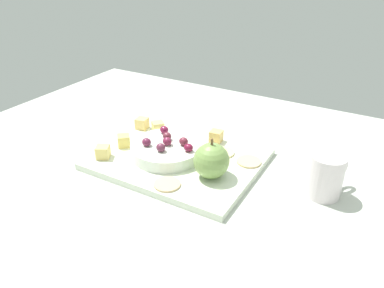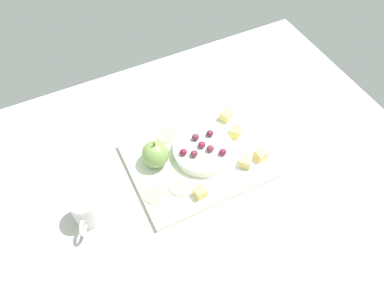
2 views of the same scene
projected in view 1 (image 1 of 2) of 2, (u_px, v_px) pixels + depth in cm
name	position (u px, v px, depth cm)	size (l,w,h in cm)	color
table	(200.00, 170.00, 80.94)	(122.76, 88.03, 4.06)	#B5BCAF
platter	(179.00, 158.00, 79.77)	(33.86, 27.21, 1.42)	silver
serving_dish	(167.00, 149.00, 79.20)	(15.60, 15.60, 2.56)	white
apple_whole	(211.00, 161.00, 70.73)	(7.00, 7.00, 7.00)	#7A9C4F
apple_stem	(212.00, 142.00, 68.79)	(0.50, 0.50, 1.20)	brown
cheese_cube_0	(124.00, 141.00, 82.63)	(2.65, 2.65, 2.65)	#EDD169
cheese_cube_1	(142.00, 123.00, 90.71)	(2.65, 2.65, 2.65)	#F3CC75
cheese_cube_2	(217.00, 136.00, 84.49)	(2.65, 2.65, 2.65)	#F4C66B
cheese_cube_3	(103.00, 152.00, 78.14)	(2.65, 2.65, 2.65)	#F3D575
cheese_cube_4	(158.00, 127.00, 88.83)	(2.65, 2.65, 2.65)	#EACD78
cracker_0	(223.00, 152.00, 80.23)	(5.07, 5.07, 0.40)	beige
cracker_1	(168.00, 184.00, 69.51)	(5.07, 5.07, 0.40)	#D3B385
cracker_2	(249.00, 162.00, 76.86)	(5.07, 5.07, 0.40)	#D8BB85
grape_0	(146.00, 142.00, 77.59)	(1.97, 1.77, 1.73)	#63203C
grape_1	(167.00, 136.00, 79.98)	(1.97, 1.77, 1.75)	brown
grape_2	(164.00, 130.00, 82.77)	(1.97, 1.77, 1.72)	maroon
grape_3	(167.00, 141.00, 77.81)	(1.97, 1.77, 1.79)	maroon
grape_4	(188.00, 148.00, 75.54)	(1.97, 1.77, 1.65)	maroon
grape_5	(161.00, 148.00, 75.43)	(1.97, 1.77, 1.79)	#61293F
grape_6	(184.00, 141.00, 77.76)	(1.97, 1.77, 1.81)	maroon
cup	(326.00, 175.00, 67.59)	(6.46, 9.18, 8.37)	white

